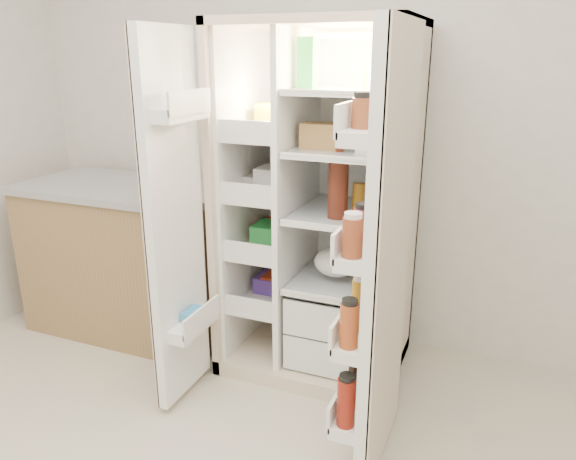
% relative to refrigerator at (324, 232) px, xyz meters
% --- Properties ---
extents(wall_back, '(4.00, 0.02, 2.70)m').
position_rel_refrigerator_xyz_m(wall_back, '(-0.03, 0.35, 0.61)').
color(wall_back, silver).
rests_on(wall_back, floor).
extents(refrigerator, '(0.92, 0.70, 1.80)m').
position_rel_refrigerator_xyz_m(refrigerator, '(0.00, 0.00, 0.00)').
color(refrigerator, beige).
rests_on(refrigerator, floor).
extents(freezer_door, '(0.15, 0.40, 1.72)m').
position_rel_refrigerator_xyz_m(freezer_door, '(-0.52, -0.60, 0.15)').
color(freezer_door, white).
rests_on(freezer_door, floor).
extents(fridge_door, '(0.17, 0.58, 1.72)m').
position_rel_refrigerator_xyz_m(fridge_door, '(0.46, -0.69, 0.13)').
color(fridge_door, white).
rests_on(fridge_door, floor).
extents(kitchen_counter, '(1.26, 0.67, 0.91)m').
position_rel_refrigerator_xyz_m(kitchen_counter, '(-1.19, -0.09, -0.29)').
color(kitchen_counter, olive).
rests_on(kitchen_counter, floor).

